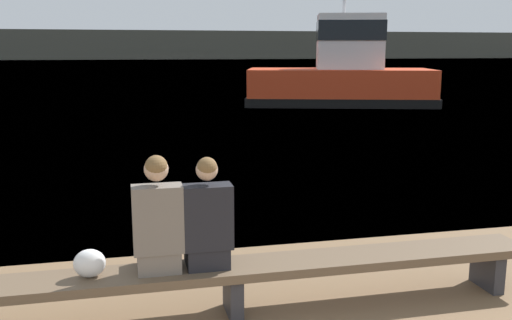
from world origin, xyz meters
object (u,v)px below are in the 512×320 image
bench_main (233,274)px  tugboat_red (342,77)px  person_left (158,222)px  person_right (207,222)px  shopping_bag (90,263)px

bench_main → tugboat_red: bearing=65.9°
person_left → bench_main: bearing=-0.4°
person_right → shopping_bag: 1.05m
person_left → tugboat_red: size_ratio=0.12×
person_left → person_right: 0.43m
person_right → tugboat_red: 20.32m
bench_main → person_right: 0.55m
shopping_bag → tugboat_red: (9.50, 18.46, 0.61)m
person_left → person_right: bearing=0.2°
bench_main → person_right: size_ratio=5.80×
person_right → tugboat_red: tugboat_red is taller
person_right → tugboat_red: (8.49, 18.46, 0.31)m
bench_main → shopping_bag: 1.25m
person_right → shopping_bag: bearing=179.9°
person_right → shopping_bag: size_ratio=3.74×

